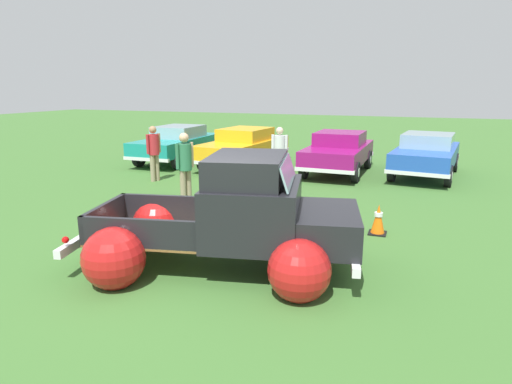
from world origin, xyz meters
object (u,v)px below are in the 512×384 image
at_px(vintage_pickup_truck, 238,225).
at_px(show_car_2, 339,151).
at_px(lane_cone_0, 222,213).
at_px(spectator_0, 154,150).
at_px(show_car_3, 426,153).
at_px(show_car_1, 244,146).
at_px(spectator_1, 185,164).
at_px(spectator_2, 279,151).
at_px(show_car_0, 178,142).
at_px(lane_cone_1, 378,219).

xyz_separation_m(vintage_pickup_truck, show_car_2, (0.07, 8.83, 0.02)).
relative_size(show_car_2, lane_cone_0, 6.74).
distance_m(spectator_0, lane_cone_0, 5.36).
relative_size(show_car_3, spectator_0, 2.53).
height_order(vintage_pickup_truck, show_car_3, vintage_pickup_truck).
bearing_deg(show_car_1, spectator_0, -19.65).
xyz_separation_m(spectator_1, spectator_2, (1.39, 3.52, -0.07)).
bearing_deg(show_car_0, vintage_pickup_truck, 35.11).
bearing_deg(spectator_0, show_car_2, 52.34).
xyz_separation_m(show_car_3, spectator_0, (-8.13, -3.91, 0.23)).
bearing_deg(spectator_1, show_car_1, 122.23).
height_order(show_car_1, spectator_1, spectator_1).
distance_m(show_car_2, spectator_0, 6.28).
height_order(show_car_3, lane_cone_0, show_car_3).
distance_m(spectator_2, lane_cone_1, 5.48).
relative_size(show_car_2, spectator_2, 2.45).
distance_m(show_car_3, spectator_0, 9.02).
relative_size(show_car_3, lane_cone_0, 7.08).
distance_m(spectator_0, spectator_1, 3.18).
bearing_deg(spectator_2, show_car_2, -42.35).
xyz_separation_m(show_car_2, lane_cone_0, (-1.27, -6.91, -0.47)).
height_order(vintage_pickup_truck, show_car_2, vintage_pickup_truck).
distance_m(show_car_1, spectator_1, 5.67).
xyz_separation_m(show_car_1, spectator_1, (0.68, -5.62, 0.28)).
bearing_deg(vintage_pickup_truck, spectator_1, 118.96).
distance_m(show_car_1, spectator_2, 2.96).
bearing_deg(vintage_pickup_truck, lane_cone_1, 40.31).
xyz_separation_m(show_car_0, spectator_1, (3.54, -5.59, 0.28)).
height_order(show_car_2, spectator_1, spectator_1).
bearing_deg(lane_cone_1, lane_cone_0, -167.82).
distance_m(show_car_1, lane_cone_0, 7.37).
relative_size(vintage_pickup_truck, show_car_2, 1.16).
distance_m(vintage_pickup_truck, show_car_3, 9.77).
bearing_deg(spectator_1, spectator_2, 93.68).
distance_m(show_car_0, spectator_0, 3.66).
relative_size(show_car_1, show_car_3, 1.06).
xyz_separation_m(vintage_pickup_truck, show_car_0, (-6.39, 8.87, 0.03)).
bearing_deg(spectator_0, spectator_1, -22.93).
height_order(spectator_0, spectator_1, spectator_1).
xyz_separation_m(spectator_0, spectator_2, (3.74, 1.38, -0.02)).
bearing_deg(show_car_3, vintage_pickup_truck, -10.55).
bearing_deg(spectator_0, show_car_3, 45.07).
height_order(show_car_2, lane_cone_1, show_car_2).
bearing_deg(lane_cone_0, spectator_2, 92.95).
bearing_deg(spectator_0, show_car_0, 128.48).
relative_size(spectator_1, lane_cone_0, 2.92).
xyz_separation_m(show_car_0, spectator_2, (4.94, -2.07, 0.21)).
bearing_deg(spectator_1, spectator_0, 162.95).
relative_size(spectator_0, lane_cone_0, 2.79).
bearing_deg(lane_cone_0, show_car_3, 60.84).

